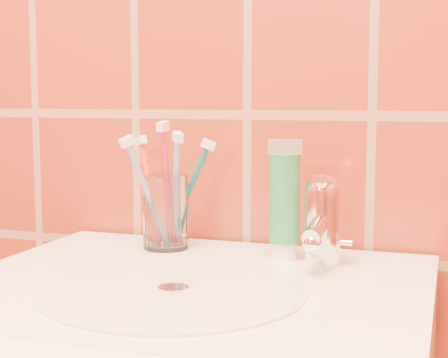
% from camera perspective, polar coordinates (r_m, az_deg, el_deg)
% --- Properties ---
extents(glass_tumbler, '(0.08, 0.08, 0.11)m').
position_cam_1_polar(glass_tumbler, '(0.99, -4.85, -2.74)').
color(glass_tumbler, white).
rests_on(glass_tumbler, pedestal_sink).
extents(toothpaste_tube, '(0.05, 0.04, 0.16)m').
position_cam_1_polar(toothpaste_tube, '(0.92, 5.05, -2.06)').
color(toothpaste_tube, white).
rests_on(toothpaste_tube, pedestal_sink).
extents(faucet, '(0.05, 0.11, 0.12)m').
position_cam_1_polar(faucet, '(0.90, 8.17, -3.10)').
color(faucet, white).
rests_on(faucet, pedestal_sink).
extents(toothbrush_0, '(0.03, 0.08, 0.20)m').
position_cam_1_polar(toothbrush_0, '(0.97, -4.73, -0.66)').
color(toothbrush_0, '#A62336').
rests_on(toothbrush_0, glass_tumbler).
extents(toothbrush_1, '(0.14, 0.14, 0.18)m').
position_cam_1_polar(toothbrush_1, '(1.01, -6.12, -1.09)').
color(toothbrush_1, '#BE3C28').
rests_on(toothbrush_1, glass_tumbler).
extents(toothbrush_2, '(0.09, 0.10, 0.18)m').
position_cam_1_polar(toothbrush_2, '(0.97, -4.10, -1.07)').
color(toothbrush_2, '#769FD3').
rests_on(toothbrush_2, glass_tumbler).
extents(toothbrush_3, '(0.14, 0.14, 0.19)m').
position_cam_1_polar(toothbrush_3, '(0.97, -6.30, -1.31)').
color(toothbrush_3, '#6D90C1').
rests_on(toothbrush_3, glass_tumbler).
extents(toothbrush_4, '(0.12, 0.11, 0.17)m').
position_cam_1_polar(toothbrush_4, '(0.99, -3.05, -1.28)').
color(toothbrush_4, '#0C5665').
rests_on(toothbrush_4, glass_tumbler).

